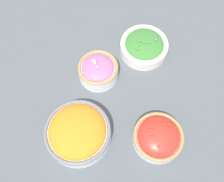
# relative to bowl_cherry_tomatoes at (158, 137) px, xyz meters

# --- Properties ---
(ground_plane) EXTENTS (3.00, 3.00, 0.00)m
(ground_plane) POSITION_rel_bowl_cherry_tomatoes_xyz_m (0.16, 0.13, -0.03)
(ground_plane) COLOR #4C5156
(bowl_cherry_tomatoes) EXTENTS (0.15, 0.15, 0.07)m
(bowl_cherry_tomatoes) POSITION_rel_bowl_cherry_tomatoes_xyz_m (0.00, 0.00, 0.00)
(bowl_cherry_tomatoes) COLOR silver
(bowl_cherry_tomatoes) RESTS_ON ground_plane
(bowl_carrots) EXTENTS (0.20, 0.20, 0.08)m
(bowl_carrots) POSITION_rel_bowl_cherry_tomatoes_xyz_m (0.02, 0.24, 0.01)
(bowl_carrots) COLOR silver
(bowl_carrots) RESTS_ON ground_plane
(bowl_red_onion) EXTENTS (0.14, 0.14, 0.08)m
(bowl_red_onion) POSITION_rel_bowl_cherry_tomatoes_xyz_m (0.23, 0.18, 0.01)
(bowl_red_onion) COLOR white
(bowl_red_onion) RESTS_ON ground_plane
(bowl_broccoli) EXTENTS (0.17, 0.17, 0.07)m
(bowl_broccoli) POSITION_rel_bowl_cherry_tomatoes_xyz_m (0.33, 0.01, 0.00)
(bowl_broccoli) COLOR silver
(bowl_broccoli) RESTS_ON ground_plane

